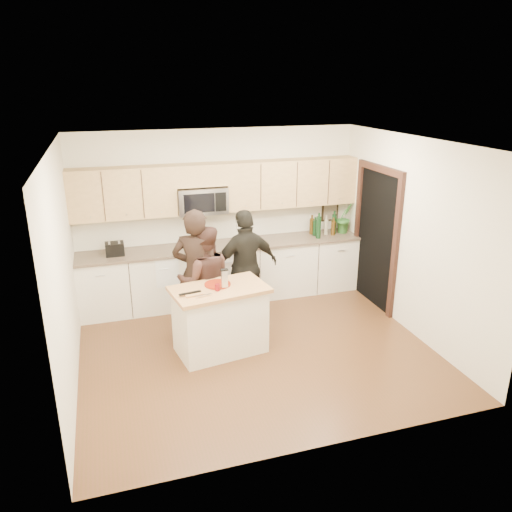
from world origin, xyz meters
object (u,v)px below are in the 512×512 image
object	(u,v)px
toaster	(115,249)
woman_right	(246,267)
woman_center	(205,281)
woman_left	(197,274)
island	(220,319)

from	to	relation	value
toaster	woman_right	size ratio (longest dim) A/B	0.16
toaster	woman_center	world-z (taller)	woman_center
woman_left	woman_center	bearing A→B (deg)	-155.52
toaster	woman_center	xyz separation A→B (m)	(1.13, -1.02, -0.25)
toaster	woman_left	xyz separation A→B (m)	(1.02, -1.02, -0.13)
woman_center	woman_right	xyz separation A→B (m)	(0.65, 0.21, 0.06)
island	woman_right	distance (m)	1.03
island	woman_left	bearing A→B (deg)	99.53
toaster	woman_left	size ratio (longest dim) A/B	0.15
island	woman_left	size ratio (longest dim) A/B	0.72
woman_left	woman_center	size ratio (longest dim) A/B	1.15
woman_right	toaster	bearing A→B (deg)	-35.01
woman_right	woman_center	bearing A→B (deg)	7.43
woman_center	island	bearing A→B (deg)	104.49
island	woman_right	size ratio (longest dim) A/B	0.77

